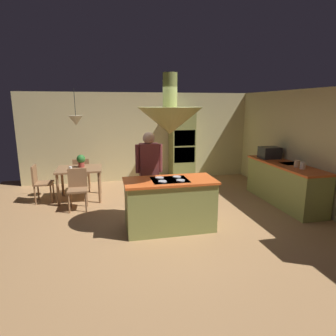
# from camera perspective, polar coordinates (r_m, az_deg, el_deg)

# --- Properties ---
(ground) EXTENTS (8.16, 8.16, 0.00)m
(ground) POSITION_cam_1_polar(r_m,az_deg,el_deg) (5.56, -0.12, -11.05)
(ground) COLOR #AD7F51
(wall_back) EXTENTS (6.80, 0.10, 2.55)m
(wall_back) POSITION_cam_1_polar(r_m,az_deg,el_deg) (8.55, -5.12, 6.10)
(wall_back) COLOR beige
(wall_back) RESTS_ON ground
(wall_right) EXTENTS (0.10, 7.20, 2.55)m
(wall_right) POSITION_cam_1_polar(r_m,az_deg,el_deg) (6.98, 26.20, 3.42)
(wall_right) COLOR beige
(wall_right) RESTS_ON ground
(kitchen_island) EXTENTS (1.62, 0.77, 0.94)m
(kitchen_island) POSITION_cam_1_polar(r_m,az_deg,el_deg) (5.21, 0.36, -7.20)
(kitchen_island) COLOR #8C934C
(kitchen_island) RESTS_ON ground
(counter_run_right) EXTENTS (0.73, 2.28, 0.92)m
(counter_run_right) POSITION_cam_1_polar(r_m,az_deg,el_deg) (7.05, 21.98, -2.81)
(counter_run_right) COLOR #8C934C
(counter_run_right) RESTS_ON ground
(oven_tower) EXTENTS (0.66, 0.62, 2.15)m
(oven_tower) POSITION_cam_1_polar(r_m,az_deg,el_deg) (8.39, 2.77, 4.64)
(oven_tower) COLOR #8C934C
(oven_tower) RESTS_ON ground
(dining_table) EXTENTS (1.02, 0.86, 0.76)m
(dining_table) POSITION_cam_1_polar(r_m,az_deg,el_deg) (7.08, -17.10, -0.86)
(dining_table) COLOR #916642
(dining_table) RESTS_ON ground
(person_at_island) EXTENTS (0.53, 0.23, 1.70)m
(person_at_island) POSITION_cam_1_polar(r_m,az_deg,el_deg) (5.63, -3.76, -0.25)
(person_at_island) COLOR tan
(person_at_island) RESTS_ON ground
(range_hood) EXTENTS (1.10, 1.10, 1.00)m
(range_hood) POSITION_cam_1_polar(r_m,az_deg,el_deg) (4.91, 0.38, 9.64)
(range_hood) COLOR #8C934C
(pendant_light_over_table) EXTENTS (0.32, 0.32, 0.82)m
(pendant_light_over_table) POSITION_cam_1_polar(r_m,az_deg,el_deg) (6.91, -17.75, 8.93)
(pendant_light_over_table) COLOR beige
(chair_facing_island) EXTENTS (0.40, 0.40, 0.87)m
(chair_facing_island) POSITION_cam_1_polar(r_m,az_deg,el_deg) (6.49, -17.44, -3.44)
(chair_facing_island) COLOR #916642
(chair_facing_island) RESTS_ON ground
(chair_by_back_wall) EXTENTS (0.40, 0.40, 0.87)m
(chair_by_back_wall) POSITION_cam_1_polar(r_m,az_deg,el_deg) (7.75, -16.68, -0.84)
(chair_by_back_wall) COLOR #916642
(chair_by_back_wall) RESTS_ON ground
(chair_at_corner) EXTENTS (0.40, 0.40, 0.87)m
(chair_at_corner) POSITION_cam_1_polar(r_m,az_deg,el_deg) (7.24, -24.03, -2.32)
(chair_at_corner) COLOR #916642
(chair_at_corner) RESTS_ON ground
(potted_plant_on_table) EXTENTS (0.20, 0.20, 0.30)m
(potted_plant_on_table) POSITION_cam_1_polar(r_m,az_deg,el_deg) (7.11, -16.82, 1.48)
(potted_plant_on_table) COLOR #99382D
(potted_plant_on_table) RESTS_ON dining_table
(cup_on_table) EXTENTS (0.07, 0.07, 0.09)m
(cup_on_table) POSITION_cam_1_polar(r_m,az_deg,el_deg) (6.86, -18.73, -0.09)
(cup_on_table) COLOR white
(cup_on_table) RESTS_ON dining_table
(canister_flour) EXTENTS (0.11, 0.11, 0.15)m
(canister_flour) POSITION_cam_1_polar(r_m,az_deg,el_deg) (6.49, 25.09, 0.45)
(canister_flour) COLOR silver
(canister_flour) RESTS_ON counter_run_right
(canister_sugar) EXTENTS (0.11, 0.11, 0.15)m
(canister_sugar) POSITION_cam_1_polar(r_m,az_deg,el_deg) (6.63, 24.16, 0.76)
(canister_sugar) COLOR #E0B78C
(canister_sugar) RESTS_ON counter_run_right
(microwave_on_counter) EXTENTS (0.46, 0.36, 0.28)m
(microwave_on_counter) POSITION_cam_1_polar(r_m,az_deg,el_deg) (7.48, 19.45, 2.88)
(microwave_on_counter) COLOR #232326
(microwave_on_counter) RESTS_ON counter_run_right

